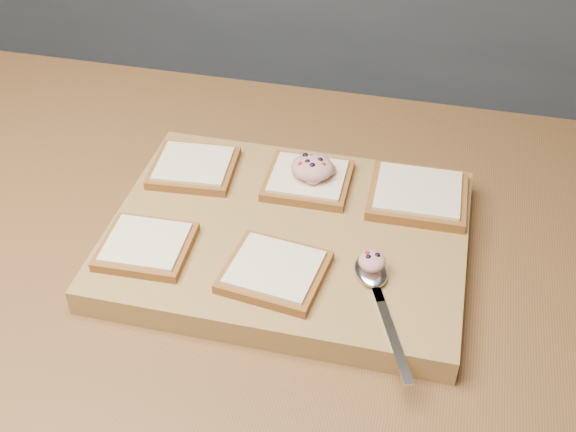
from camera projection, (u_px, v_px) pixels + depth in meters
name	position (u px, v px, depth m)	size (l,w,h in m)	color
island_counter	(198.00, 408.00, 1.30)	(2.00, 0.80, 0.90)	slate
back_counter	(339.00, 41.00, 2.35)	(3.60, 0.62, 0.94)	slate
cutting_board	(288.00, 238.00, 0.96)	(0.46, 0.35, 0.04)	#B2864C
bread_far_left	(194.00, 167.00, 1.03)	(0.12, 0.12, 0.02)	brown
bread_far_center	(308.00, 180.00, 1.01)	(0.12, 0.11, 0.02)	brown
bread_far_right	(418.00, 195.00, 0.98)	(0.13, 0.12, 0.02)	brown
bread_near_left	(146.00, 246.00, 0.91)	(0.11, 0.11, 0.02)	brown
bread_near_center	(275.00, 271.00, 0.87)	(0.13, 0.12, 0.02)	brown
tuna_salad_dollop	(312.00, 167.00, 1.00)	(0.06, 0.06, 0.03)	#D59188
spoon	(374.00, 279.00, 0.87)	(0.10, 0.19, 0.01)	silver
spoon_salad	(372.00, 261.00, 0.87)	(0.03, 0.04, 0.02)	#D59188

